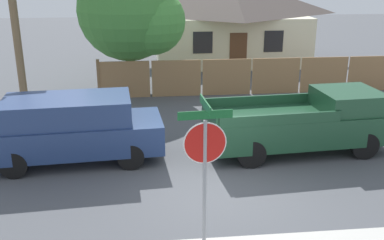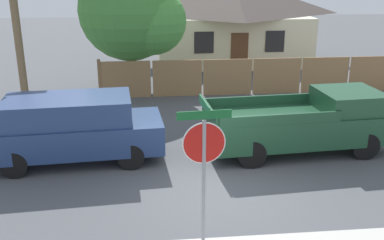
% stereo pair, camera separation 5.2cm
% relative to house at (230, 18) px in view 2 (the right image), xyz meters
% --- Properties ---
extents(ground_plane, '(80.00, 80.00, 0.00)m').
position_rel_house_xyz_m(ground_plane, '(-3.06, -15.71, -2.42)').
color(ground_plane, '#4C4F54').
extents(wooden_fence, '(12.97, 0.12, 1.64)m').
position_rel_house_xyz_m(wooden_fence, '(-0.31, -7.16, -1.65)').
color(wooden_fence, '#997047').
rests_on(wooden_fence, ground).
extents(house, '(8.87, 6.03, 4.66)m').
position_rel_house_xyz_m(house, '(0.00, 0.00, 0.00)').
color(house, beige).
rests_on(house, ground).
extents(oak_tree, '(4.49, 4.28, 5.65)m').
position_rel_house_xyz_m(oak_tree, '(-5.22, -6.22, 1.00)').
color(oak_tree, brown).
rests_on(oak_tree, ground).
extents(red_suv, '(5.00, 2.27, 1.86)m').
position_rel_house_xyz_m(red_suv, '(-6.88, -13.50, -1.42)').
color(red_suv, navy).
rests_on(red_suv, ground).
extents(orange_pickup, '(5.55, 2.31, 1.81)m').
position_rel_house_xyz_m(orange_pickup, '(-0.17, -13.48, -1.52)').
color(orange_pickup, '#1E472D').
rests_on(orange_pickup, ground).
extents(stop_sign, '(0.96, 0.86, 3.11)m').
position_rel_house_xyz_m(stop_sign, '(-3.81, -18.32, -0.30)').
color(stop_sign, gray).
rests_on(stop_sign, ground).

